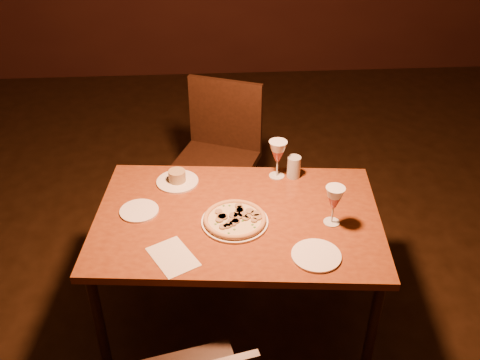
{
  "coord_description": "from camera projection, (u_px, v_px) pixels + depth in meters",
  "views": [
    {
      "loc": [
        -0.04,
        -1.75,
        2.17
      ],
      "look_at": [
        0.09,
        0.22,
        0.85
      ],
      "focal_mm": 40.0,
      "sensor_mm": 36.0,
      "label": 1
    }
  ],
  "objects": [
    {
      "name": "floor",
      "position": [
        224.0,
        347.0,
        2.66
      ],
      "size": [
        7.0,
        7.0,
        0.0
      ],
      "primitive_type": "plane",
      "color": "black",
      "rests_on": "ground"
    },
    {
      "name": "wine_glass_far",
      "position": [
        277.0,
        159.0,
        2.63
      ],
      "size": [
        0.09,
        0.09,
        0.2
      ],
      "primitive_type": null,
      "color": "#A94746",
      "rests_on": "dining_table"
    },
    {
      "name": "chair_far",
      "position": [
        218.0,
        153.0,
        3.19
      ],
      "size": [
        0.59,
        0.59,
        0.94
      ],
      "rotation": [
        0.0,
        0.0,
        -0.38
      ],
      "color": "black",
      "rests_on": "floor"
    },
    {
      "name": "pizza_plate",
      "position": [
        235.0,
        220.0,
        2.37
      ],
      "size": [
        0.3,
        0.3,
        0.03
      ],
      "color": "white",
      "rests_on": "dining_table"
    },
    {
      "name": "dining_table",
      "position": [
        238.0,
        226.0,
        2.45
      ],
      "size": [
        1.36,
        0.95,
        0.69
      ],
      "rotation": [
        0.0,
        0.0,
        -0.1
      ],
      "color": "brown",
      "rests_on": "floor"
    },
    {
      "name": "wine_glass_right",
      "position": [
        334.0,
        205.0,
        2.32
      ],
      "size": [
        0.09,
        0.09,
        0.19
      ],
      "primitive_type": null,
      "color": "#A94746",
      "rests_on": "dining_table"
    },
    {
      "name": "side_plate_left",
      "position": [
        139.0,
        211.0,
        2.44
      ],
      "size": [
        0.18,
        0.18,
        0.01
      ],
      "primitive_type": "cylinder",
      "color": "white",
      "rests_on": "dining_table"
    },
    {
      "name": "ramekin_saucer",
      "position": [
        177.0,
        179.0,
        2.63
      ],
      "size": [
        0.21,
        0.21,
        0.07
      ],
      "color": "white",
      "rests_on": "dining_table"
    },
    {
      "name": "side_plate_near",
      "position": [
        316.0,
        255.0,
        2.19
      ],
      "size": [
        0.21,
        0.21,
        0.01
      ],
      "primitive_type": "cylinder",
      "color": "white",
      "rests_on": "dining_table"
    },
    {
      "name": "menu_card",
      "position": [
        173.0,
        257.0,
        2.19
      ],
      "size": [
        0.24,
        0.26,
        0.0
      ],
      "primitive_type": "cube",
      "rotation": [
        0.0,
        0.0,
        0.51
      ],
      "color": "silver",
      "rests_on": "dining_table"
    },
    {
      "name": "water_tumbler",
      "position": [
        294.0,
        167.0,
        2.66
      ],
      "size": [
        0.07,
        0.07,
        0.11
      ],
      "primitive_type": "cylinder",
      "color": "#ABB6BB",
      "rests_on": "dining_table"
    }
  ]
}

